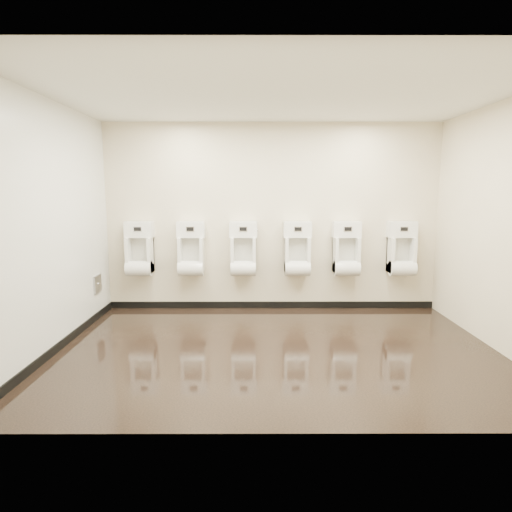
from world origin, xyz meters
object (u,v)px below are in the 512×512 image
at_px(urinal_4, 346,253).
at_px(urinal_3, 297,253).
at_px(urinal_0, 140,253).
at_px(urinal_2, 243,253).
at_px(access_panel, 97,284).
at_px(urinal_5, 402,253).
at_px(urinal_1, 191,253).

bearing_deg(urinal_4, urinal_3, 180.00).
height_order(urinal_0, urinal_2, same).
bearing_deg(urinal_0, urinal_3, 0.00).
bearing_deg(access_panel, urinal_0, 39.20).
distance_m(urinal_2, urinal_4, 1.54).
bearing_deg(urinal_5, urinal_2, 180.00).
bearing_deg(urinal_2, urinal_5, 0.00).
bearing_deg(urinal_0, access_panel, -140.80).
relative_size(urinal_0, urinal_3, 1.00).
height_order(urinal_2, urinal_3, same).
bearing_deg(access_panel, urinal_4, 6.49).
height_order(urinal_3, urinal_4, same).
height_order(access_panel, urinal_4, urinal_4).
distance_m(urinal_3, urinal_4, 0.74).
bearing_deg(urinal_5, urinal_1, 180.00).
distance_m(urinal_0, urinal_4, 3.09).
bearing_deg(urinal_3, urinal_5, 0.00).
relative_size(urinal_2, urinal_3, 1.00).
relative_size(urinal_4, urinal_5, 1.00).
xyz_separation_m(urinal_3, urinal_4, (0.74, 0.00, 0.00)).
relative_size(urinal_0, urinal_2, 1.00).
distance_m(access_panel, urinal_3, 2.92).
relative_size(urinal_2, urinal_5, 1.00).
relative_size(urinal_1, urinal_2, 1.00).
relative_size(urinal_1, urinal_4, 1.00).
xyz_separation_m(access_panel, urinal_3, (2.86, 0.41, 0.39)).
xyz_separation_m(access_panel, urinal_2, (2.05, 0.41, 0.39)).
distance_m(urinal_0, urinal_3, 2.36).
distance_m(access_panel, urinal_1, 1.39).
bearing_deg(urinal_3, urinal_0, 180.00).
bearing_deg(urinal_4, access_panel, -173.51).
distance_m(urinal_1, urinal_4, 2.32).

